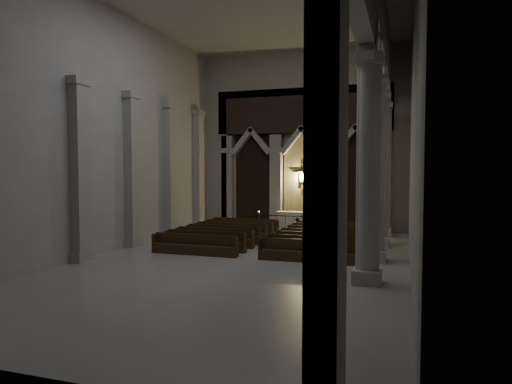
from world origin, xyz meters
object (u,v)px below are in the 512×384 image
candle_stand_right (339,229)px  pews (270,240)px  altar (292,219)px  candle_stand_left (259,225)px  worshipper (297,228)px  altar_rail (294,221)px

candle_stand_right → pews: candle_stand_right is taller
altar → candle_stand_left: (-2.06, -0.86, -0.34)m
pews → worshipper: worshipper is taller
worshipper → altar: bearing=117.5°
altar_rail → candle_stand_right: (2.94, -0.20, -0.36)m
altar_rail → pews: bearing=-90.0°
altar → worshipper: (1.24, -3.93, -0.06)m
altar → altar_rail: (0.42, -1.32, 0.05)m
altar → worshipper: worshipper is taller
candle_stand_left → candle_stand_right: size_ratio=0.94×
pews → worshipper: bearing=72.9°
altar → altar_rail: 1.39m
altar_rail → candle_stand_right: 2.97m
candle_stand_left → pews: (2.47, -5.76, -0.02)m
altar → candle_stand_left: 2.25m
candle_stand_left → candle_stand_right: candle_stand_right is taller
altar → altar_rail: size_ratio=0.37×
altar → altar_rail: bearing=-72.5°
altar_rail → candle_stand_right: bearing=-3.9°
altar_rail → pews: 5.31m
altar → worshipper: 4.13m
altar → altar_rail: altar is taller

